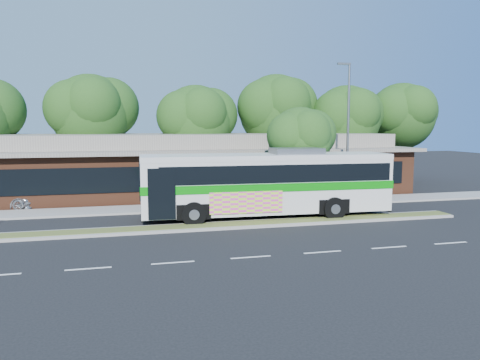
% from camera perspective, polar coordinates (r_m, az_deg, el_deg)
% --- Properties ---
extents(ground, '(120.00, 120.00, 0.00)m').
position_cam_1_polar(ground, '(23.04, -2.01, -6.06)').
color(ground, black).
rests_on(ground, ground).
extents(median_strip, '(26.00, 1.10, 0.15)m').
position_cam_1_polar(median_strip, '(23.59, -2.32, -5.57)').
color(median_strip, '#545C27').
rests_on(median_strip, ground).
extents(sidewalk, '(44.00, 2.60, 0.12)m').
position_cam_1_polar(sidewalk, '(29.19, -4.66, -3.25)').
color(sidewalk, gray).
rests_on(sidewalk, ground).
extents(plaza_building, '(33.20, 11.20, 4.45)m').
position_cam_1_polar(plaza_building, '(35.40, -6.45, 1.84)').
color(plaza_building, brown).
rests_on(plaza_building, ground).
extents(lamp_post, '(0.93, 0.18, 9.07)m').
position_cam_1_polar(lamp_post, '(31.40, 12.96, 6.18)').
color(lamp_post, slate).
rests_on(lamp_post, ground).
extents(tree_bg_b, '(6.69, 6.00, 9.00)m').
position_cam_1_polar(tree_bg_b, '(38.18, -17.10, 7.97)').
color(tree_bg_b, black).
rests_on(tree_bg_b, ground).
extents(tree_bg_c, '(6.24, 5.60, 8.26)m').
position_cam_1_polar(tree_bg_c, '(37.61, -4.83, 7.42)').
color(tree_bg_c, black).
rests_on(tree_bg_c, ground).
extents(tree_bg_d, '(6.91, 6.20, 9.37)m').
position_cam_1_polar(tree_bg_d, '(40.35, 4.95, 8.54)').
color(tree_bg_d, black).
rests_on(tree_bg_d, ground).
extents(tree_bg_e, '(6.47, 5.80, 8.50)m').
position_cam_1_polar(tree_bg_e, '(41.76, 13.23, 7.40)').
color(tree_bg_e, black).
rests_on(tree_bg_e, ground).
extents(tree_bg_f, '(6.69, 6.00, 8.92)m').
position_cam_1_polar(tree_bg_f, '(45.67, 19.44, 7.52)').
color(tree_bg_f, black).
rests_on(tree_bg_f, ground).
extents(transit_bus, '(13.77, 3.55, 3.84)m').
position_cam_1_polar(transit_bus, '(25.73, 3.40, 0.09)').
color(transit_bus, silver).
rests_on(transit_bus, ground).
extents(sidewalk_tree, '(4.42, 3.96, 6.21)m').
position_cam_1_polar(sidewalk_tree, '(29.50, 7.77, 5.12)').
color(sidewalk_tree, black).
rests_on(sidewalk_tree, ground).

